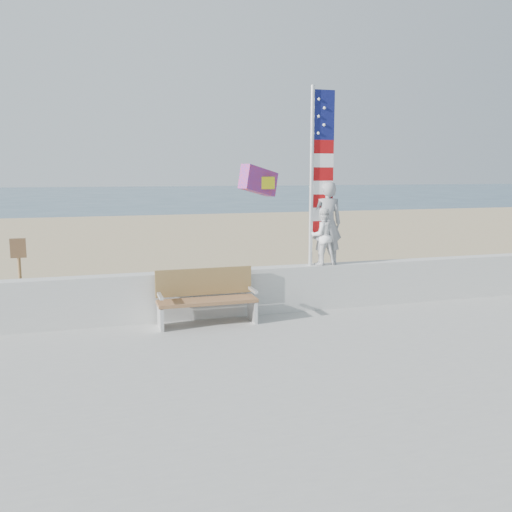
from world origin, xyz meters
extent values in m
plane|color=#2E495D|center=(0.00, 0.00, 0.00)|extent=(220.00, 220.00, 0.00)
cube|color=tan|center=(0.00, 9.00, 0.04)|extent=(90.00, 40.00, 0.08)
cube|color=#A5A49F|center=(0.00, -4.00, 0.13)|extent=(50.00, 12.40, 0.10)
cube|color=beige|center=(0.00, 2.00, 0.63)|extent=(30.00, 0.35, 0.90)
imported|color=gray|center=(1.75, 2.00, 1.91)|extent=(0.66, 0.49, 1.67)
imported|color=white|center=(1.65, 2.00, 1.67)|extent=(0.58, 0.45, 1.17)
cube|color=#936540|center=(-0.83, 1.45, 0.62)|extent=(1.80, 0.50, 0.06)
cube|color=olive|center=(-0.83, 1.72, 0.93)|extent=(1.80, 0.05, 0.50)
cube|color=silver|center=(-1.68, 1.45, 0.38)|extent=(0.06, 0.50, 0.40)
cube|color=silver|center=(-1.68, 1.40, 0.78)|extent=(0.06, 0.45, 0.05)
cube|color=silver|center=(0.02, 1.45, 0.38)|extent=(0.06, 0.50, 0.40)
cube|color=silver|center=(0.02, 1.40, 0.78)|extent=(0.06, 0.45, 0.05)
cylinder|color=silver|center=(1.40, 2.00, 2.83)|extent=(0.08, 0.08, 3.50)
cube|color=#0F1451|center=(1.64, 2.00, 4.03)|extent=(0.44, 0.02, 0.95)
cube|color=#9E0A0C|center=(1.64, 2.00, 1.84)|extent=(0.44, 0.02, 0.26)
cube|color=white|center=(1.64, 2.00, 2.10)|extent=(0.44, 0.02, 0.26)
cube|color=#9E0A0C|center=(1.64, 2.00, 2.37)|extent=(0.44, 0.02, 0.26)
cube|color=white|center=(1.64, 2.00, 2.63)|extent=(0.44, 0.02, 0.26)
cube|color=#9E0A0C|center=(1.64, 2.00, 2.89)|extent=(0.44, 0.02, 0.26)
cube|color=white|center=(1.64, 2.00, 3.16)|extent=(0.44, 0.02, 0.26)
cube|color=#9E0A0C|center=(1.64, 2.00, 3.42)|extent=(0.44, 0.02, 0.26)
sphere|color=white|center=(1.52, 1.98, 3.68)|extent=(0.06, 0.06, 0.06)
sphere|color=white|center=(1.64, 1.98, 3.84)|extent=(0.06, 0.06, 0.06)
sphere|color=white|center=(1.52, 1.98, 4.00)|extent=(0.06, 0.06, 0.06)
sphere|color=white|center=(1.64, 1.98, 4.16)|extent=(0.06, 0.06, 0.06)
sphere|color=white|center=(1.52, 1.98, 4.32)|extent=(0.06, 0.06, 0.06)
cube|color=red|center=(0.88, 3.87, 2.74)|extent=(1.07, 0.79, 0.74)
cube|color=yellow|center=(1.03, 3.87, 2.69)|extent=(0.38, 0.29, 0.27)
cylinder|color=olive|center=(-4.30, 4.46, 0.68)|extent=(0.07, 0.07, 1.20)
cube|color=brown|center=(-4.30, 4.44, 1.33)|extent=(0.32, 0.03, 0.42)
camera|label=1|loc=(-2.75, -7.95, 2.92)|focal=38.00mm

